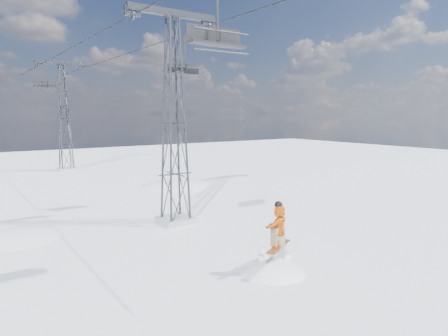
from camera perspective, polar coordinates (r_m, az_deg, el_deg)
The scene contains 9 objects.
ground at distance 15.89m, azimuth 4.37°, elevation -14.62°, with size 120.00×120.00×0.00m, color white.
snow_terrain at distance 36.48m, azimuth -25.28°, elevation -18.39°, with size 39.00×37.00×22.00m.
lift_tower_near at distance 21.87m, azimuth -7.12°, elevation 6.19°, with size 5.20×1.80×11.43m.
lift_tower_far at distance 45.54m, azimuth -21.86°, elevation 6.48°, with size 5.20×1.80×11.43m.
haul_cables at distance 32.86m, azimuth -16.93°, elevation 15.85°, with size 4.46×51.00×0.06m.
snowboarder_jump at distance 16.73m, azimuth 6.90°, elevation -19.63°, with size 4.40×4.40×6.77m.
lift_chair_near at distance 14.51m, azimuth -1.10°, elevation 18.12°, with size 2.21×0.64×2.75m.
lift_chair_mid at distance 25.44m, azimuth -5.62°, elevation 13.70°, with size 2.18×0.63×2.70m.
lift_chair_far at distance 42.32m, azimuth -24.15°, elevation 10.73°, with size 2.14×0.61×2.65m.
Camera 1 is at (-9.26, -11.41, 6.04)m, focal length 32.00 mm.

